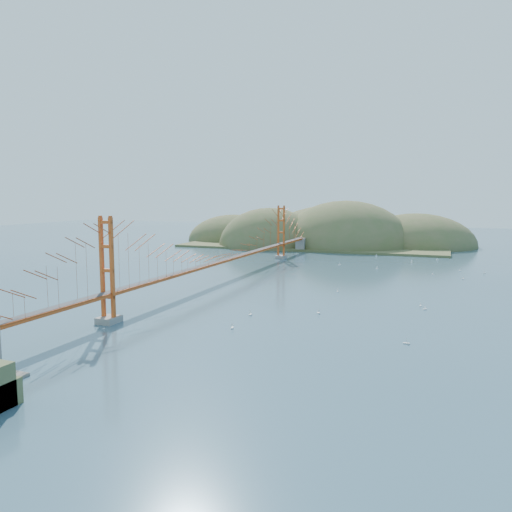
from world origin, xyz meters
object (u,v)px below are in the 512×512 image
(bridge, at_px, (224,237))
(sailboat_0, at_px, (250,314))
(sailboat_2, at_px, (406,342))
(sailboat_1, at_px, (338,291))

(bridge, relative_size, sailboat_0, 133.66)
(bridge, bearing_deg, sailboat_2, -40.66)
(sailboat_0, height_order, sailboat_1, sailboat_0)
(sailboat_2, bearing_deg, bridge, 139.34)
(sailboat_1, bearing_deg, bridge, 169.70)
(bridge, bearing_deg, sailboat_1, -10.30)
(sailboat_0, distance_m, sailboat_1, 18.95)
(bridge, xyz_separation_m, sailboat_1, (19.64, -3.57, -6.87))
(sailboat_1, bearing_deg, sailboat_2, -63.82)
(sailboat_2, relative_size, sailboat_1, 1.17)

